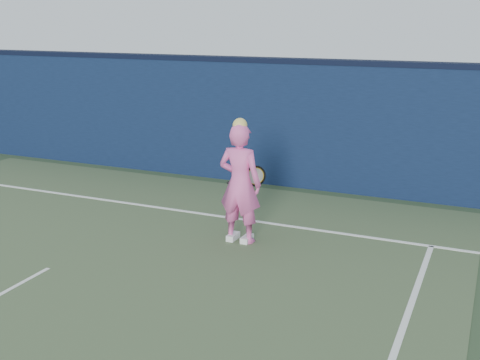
% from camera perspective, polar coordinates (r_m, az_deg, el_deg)
% --- Properties ---
extents(backstop_wall, '(24.00, 0.40, 2.50)m').
position_cam_1_polar(backstop_wall, '(12.99, -2.12, 5.70)').
color(backstop_wall, '#0B1733').
rests_on(backstop_wall, ground).
extents(wall_cap, '(24.00, 0.42, 0.10)m').
position_cam_1_polar(wall_cap, '(12.83, -2.17, 11.43)').
color(wall_cap, black).
rests_on(wall_cap, backstop_wall).
extents(player, '(0.69, 0.46, 1.95)m').
position_cam_1_polar(player, '(9.18, 0.00, -0.31)').
color(player, '#EB5BAA').
rests_on(player, ground).
extents(racket, '(0.61, 0.29, 0.34)m').
position_cam_1_polar(racket, '(9.62, 1.29, 0.34)').
color(racket, black).
rests_on(racket, ground).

